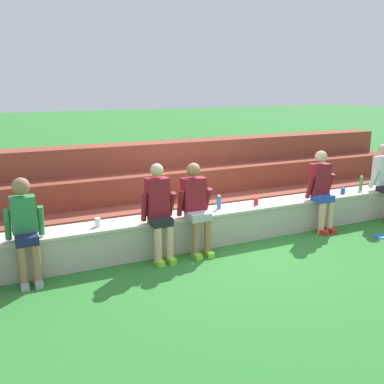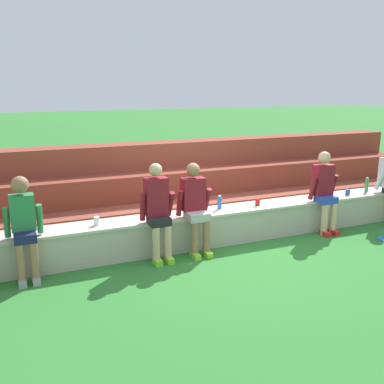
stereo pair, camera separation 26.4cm
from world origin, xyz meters
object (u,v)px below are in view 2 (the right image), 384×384
Objects in this scene: plastic_cup_right_end at (348,192)px; water_bottle_center_gap at (220,203)px; water_bottle_near_left at (367,185)px; plastic_cup_middle at (257,202)px; person_right_of_center at (195,205)px; frisbee at (384,239)px; person_far_right at (325,189)px; plastic_cup_left_end at (97,221)px; person_left_of_center at (24,224)px; person_center at (158,209)px.

water_bottle_center_gap is at bearing 177.96° from plastic_cup_right_end.
plastic_cup_middle is (-2.45, -0.04, -0.07)m from water_bottle_near_left.
plastic_cup_middle reaches higher than plastic_cup_right_end.
person_right_of_center reaches higher than water_bottle_near_left.
plastic_cup_right_end is at bearing -172.94° from water_bottle_near_left.
person_right_of_center is 3.34m from frisbee.
person_far_right reaches higher than frisbee.
person_right_of_center is 1.49m from plastic_cup_left_end.
person_left_of_center is at bearing -174.78° from water_bottle_center_gap.
water_bottle_near_left is (3.70, 0.27, -0.07)m from person_right_of_center.
person_far_right is 1.24m from plastic_cup_middle.
person_center is at bearing -179.57° from person_far_right.
water_bottle_near_left is 2.32× the size of plastic_cup_middle.
plastic_cup_right_end is at bearing 3.44° from person_center.
person_right_of_center reaches higher than water_bottle_center_gap.
person_left_of_center is 5.63m from plastic_cup_right_end.
person_far_right is 0.77m from plastic_cup_right_end.
plastic_cup_middle is (-1.21, 0.23, -0.16)m from person_far_right.
person_left_of_center is 10.96× the size of plastic_cup_left_end.
person_far_right is 1.28m from frisbee.
person_center is at bearing -177.65° from person_right_of_center.
person_far_right is 3.93m from plastic_cup_left_end.
water_bottle_center_gap is (0.57, 0.30, -0.09)m from person_right_of_center.
water_bottle_near_left is at bearing 2.29° from person_left_of_center.
water_bottle_center_gap is 1.82× the size of plastic_cup_left_end.
water_bottle_near_left reaches higher than frisbee.
plastic_cup_middle is at bearing 10.43° from person_right_of_center.
person_center is 0.61m from person_right_of_center.
person_far_right is at bearing 0.43° from person_center.
person_left_of_center is 13.15× the size of plastic_cup_right_end.
plastic_cup_middle is (1.25, 0.23, -0.14)m from person_right_of_center.
frisbee is at bearing -10.85° from person_center.
person_left_of_center is 2.45m from person_right_of_center.
water_bottle_near_left reaches higher than plastic_cup_left_end.
person_right_of_center is (0.61, 0.03, -0.01)m from person_center.
person_far_right is 11.27× the size of plastic_cup_left_end.
plastic_cup_right_end is 0.44× the size of frisbee.
frisbee is at bearing -13.30° from person_right_of_center.
plastic_cup_middle is 0.50× the size of frisbee.
person_right_of_center is at bearing 166.70° from frisbee.
person_center reaches higher than person_far_right.
person_right_of_center is 2.46m from person_far_right.
water_bottle_center_gap is at bearing 179.47° from water_bottle_near_left.
person_far_right is at bearing -164.08° from plastic_cup_right_end.
water_bottle_center_gap is 2.03m from plastic_cup_left_end.
plastic_cup_middle is at bearing 3.24° from person_left_of_center.
person_center reaches higher than frisbee.
person_right_of_center is 3.71m from water_bottle_near_left.
plastic_cup_left_end reaches higher than plastic_cup_middle.
person_left_of_center is at bearing 172.20° from frisbee.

